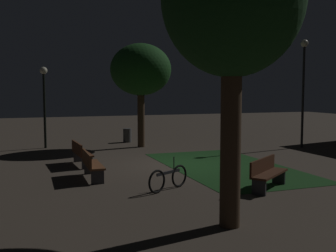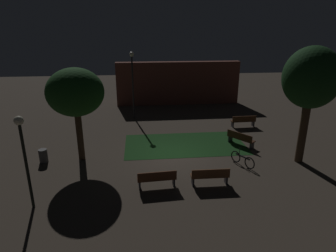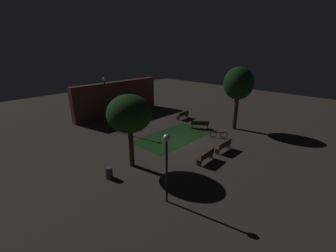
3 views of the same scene
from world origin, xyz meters
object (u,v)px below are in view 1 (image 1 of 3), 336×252
at_px(bench_back_row, 81,153).
at_px(bench_near_trees, 267,172).
at_px(trash_bin, 127,135).
at_px(tree_back_left, 233,1).
at_px(tree_back_right, 141,70).
at_px(bench_path_side, 91,164).
at_px(bicycle, 168,178).
at_px(lamp_post_path_center, 44,92).
at_px(lamp_post_plaza_west, 304,76).

xyz_separation_m(bench_back_row, bench_near_trees, (5.54, 4.54, 0.00)).
relative_size(bench_near_trees, trash_bin, 2.30).
bearing_deg(tree_back_left, bench_near_trees, 134.22).
bearing_deg(trash_bin, tree_back_right, 5.84).
relative_size(bench_path_side, bicycle, 1.25).
height_order(tree_back_left, lamp_post_path_center, tree_back_left).
bearing_deg(bench_back_row, tree_back_right, 138.71).
distance_m(bench_back_row, trash_bin, 6.89).
bearing_deg(bicycle, bench_path_side, -140.60).
height_order(bench_path_side, bench_near_trees, same).
height_order(lamp_post_plaza_west, trash_bin, lamp_post_plaza_west).
xyz_separation_m(bench_path_side, tree_back_right, (-6.52, 3.53, 3.33)).
bearing_deg(bench_back_row, bench_near_trees, 39.31).
distance_m(lamp_post_path_center, trash_bin, 5.00).
bearing_deg(lamp_post_path_center, bench_near_trees, 27.32).
xyz_separation_m(bench_path_side, bicycle, (2.22, 1.83, -0.14)).
distance_m(lamp_post_plaza_west, trash_bin, 9.62).
height_order(bench_back_row, bench_near_trees, same).
relative_size(bench_path_side, tree_back_left, 0.29).
relative_size(bench_path_side, trash_bin, 2.39).
distance_m(tree_back_right, lamp_post_path_center, 4.81).
height_order(tree_back_left, tree_back_right, tree_back_left).
distance_m(lamp_post_plaza_west, bicycle, 11.33).
bearing_deg(tree_back_left, tree_back_right, 172.75).
bearing_deg(tree_back_right, bicycle, -10.99).
distance_m(tree_back_left, trash_bin, 14.74).
relative_size(bench_near_trees, tree_back_right, 0.34).
xyz_separation_m(lamp_post_plaza_west, trash_bin, (-4.89, -7.67, -3.14)).
height_order(bench_near_trees, lamp_post_path_center, lamp_post_path_center).
distance_m(bench_path_side, bench_near_trees, 5.47).
relative_size(bench_near_trees, lamp_post_path_center, 0.44).
bearing_deg(bench_path_side, lamp_post_plaza_west, 108.38).
bearing_deg(lamp_post_plaza_west, tree_back_left, -44.44).
distance_m(bench_back_row, bench_path_side, 2.50).
relative_size(tree_back_right, bicycle, 3.54).
distance_m(tree_back_left, bicycle, 5.38).
xyz_separation_m(tree_back_left, bicycle, (-3.29, -0.17, -4.25)).
bearing_deg(lamp_post_path_center, lamp_post_plaza_west, 71.31).
bearing_deg(bench_near_trees, bicycle, -106.77).
relative_size(lamp_post_path_center, bicycle, 2.73).
relative_size(bench_path_side, lamp_post_path_center, 0.46).
height_order(lamp_post_path_center, trash_bin, lamp_post_path_center).
xyz_separation_m(bench_back_row, tree_back_right, (-4.01, 3.53, 3.33)).
bearing_deg(trash_bin, bench_back_row, -28.78).
bearing_deg(trash_bin, bench_path_side, -21.23).
height_order(bench_path_side, tree_back_right, tree_back_right).
distance_m(lamp_post_path_center, bicycle, 10.61).
distance_m(lamp_post_path_center, lamp_post_plaza_west, 12.69).
relative_size(tree_back_left, bicycle, 4.31).
bearing_deg(bench_back_row, lamp_post_plaza_west, 95.96).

